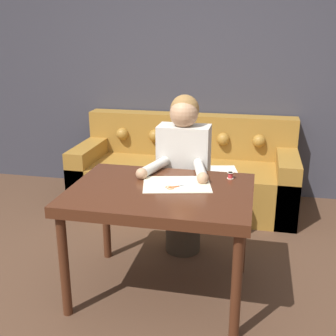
# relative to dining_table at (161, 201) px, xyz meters

# --- Properties ---
(ground_plane) EXTENTS (16.00, 16.00, 0.00)m
(ground_plane) POSITION_rel_dining_table_xyz_m (-0.09, -0.14, -0.67)
(ground_plane) COLOR #4C3323
(wall_back) EXTENTS (8.00, 0.06, 2.60)m
(wall_back) POSITION_rel_dining_table_xyz_m (-0.09, 2.04, 0.63)
(wall_back) COLOR #383842
(wall_back) RESTS_ON ground_plane
(dining_table) EXTENTS (1.16, 0.85, 0.75)m
(dining_table) POSITION_rel_dining_table_xyz_m (0.00, 0.00, 0.00)
(dining_table) COLOR #472314
(dining_table) RESTS_ON ground_plane
(couch) EXTENTS (2.19, 0.91, 0.88)m
(couch) POSITION_rel_dining_table_xyz_m (-0.11, 1.59, -0.36)
(couch) COLOR olive
(couch) RESTS_ON ground_plane
(person) EXTENTS (0.50, 0.62, 1.26)m
(person) POSITION_rel_dining_table_xyz_m (0.04, 0.59, -0.02)
(person) COLOR #33281E
(person) RESTS_ON ground_plane
(pattern_paper_main) EXTENTS (0.50, 0.41, 0.00)m
(pattern_paper_main) POSITION_rel_dining_table_xyz_m (0.09, 0.10, 0.08)
(pattern_paper_main) COLOR beige
(pattern_paper_main) RESTS_ON dining_table
(scissors) EXTENTS (0.19, 0.17, 0.01)m
(scissors) POSITION_rel_dining_table_xyz_m (0.09, 0.05, 0.08)
(scissors) COLOR silver
(scissors) RESTS_ON dining_table
(thread_spool) EXTENTS (0.04, 0.04, 0.05)m
(thread_spool) POSITION_rel_dining_table_xyz_m (0.42, 0.29, 0.10)
(thread_spool) COLOR red
(thread_spool) RESTS_ON dining_table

